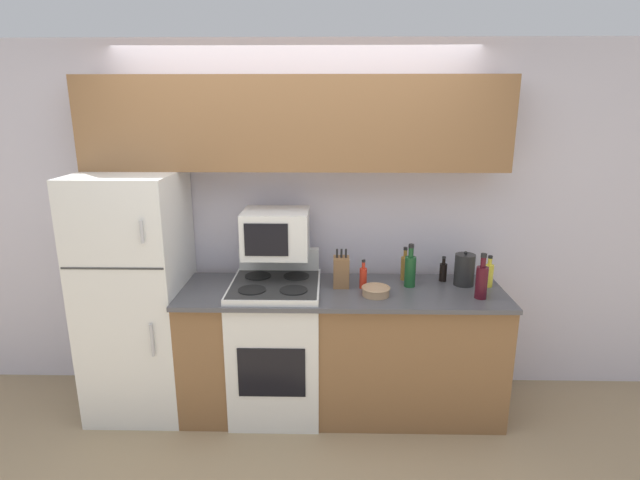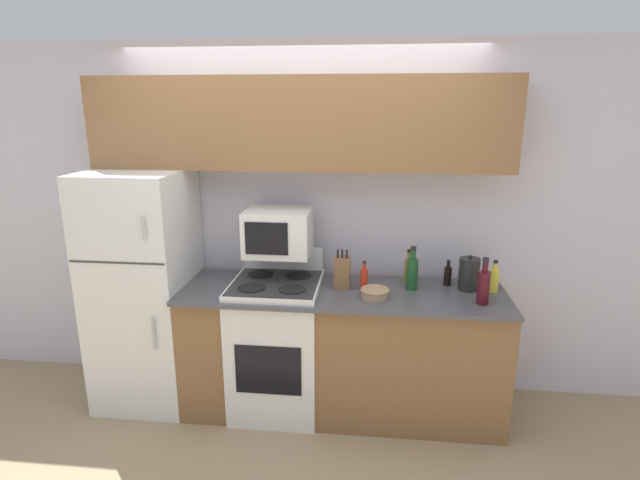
{
  "view_description": "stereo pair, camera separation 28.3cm",
  "coord_description": "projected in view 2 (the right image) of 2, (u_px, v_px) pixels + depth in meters",
  "views": [
    {
      "loc": [
        0.24,
        -2.87,
        2.11
      ],
      "look_at": [
        0.18,
        0.28,
        1.26
      ],
      "focal_mm": 28.0,
      "sensor_mm": 36.0,
      "label": 1
    },
    {
      "loc": [
        0.52,
        -2.85,
        2.11
      ],
      "look_at": [
        0.18,
        0.28,
        1.26
      ],
      "focal_mm": 28.0,
      "sensor_mm": 36.0,
      "label": 2
    }
  ],
  "objects": [
    {
      "name": "bottle_vinegar",
      "position": [
        408.0,
        269.0,
        3.48
      ],
      "size": [
        0.06,
        0.06,
        0.24
      ],
      "color": "olive",
      "rests_on": "lower_cabinets"
    },
    {
      "name": "stove",
      "position": [
        277.0,
        343.0,
        3.52
      ],
      "size": [
        0.6,
        0.65,
        1.11
      ],
      "color": "white",
      "rests_on": "ground_plane"
    },
    {
      "name": "refrigerator",
      "position": [
        145.0,
        289.0,
        3.56
      ],
      "size": [
        0.65,
        0.71,
        1.69
      ],
      "color": "white",
      "rests_on": "ground_plane"
    },
    {
      "name": "bowl",
      "position": [
        375.0,
        293.0,
        3.22
      ],
      "size": [
        0.19,
        0.19,
        0.06
      ],
      "color": "tan",
      "rests_on": "lower_cabinets"
    },
    {
      "name": "bottle_wine_red",
      "position": [
        484.0,
        286.0,
        3.1
      ],
      "size": [
        0.08,
        0.08,
        0.3
      ],
      "color": "#470F19",
      "rests_on": "lower_cabinets"
    },
    {
      "name": "upper_cabinets",
      "position": [
        298.0,
        123.0,
        3.33
      ],
      "size": [
        2.83,
        0.31,
        0.61
      ],
      "color": "brown",
      "rests_on": "refrigerator"
    },
    {
      "name": "knife_block",
      "position": [
        342.0,
        272.0,
        3.38
      ],
      "size": [
        0.11,
        0.11,
        0.27
      ],
      "color": "brown",
      "rests_on": "lower_cabinets"
    },
    {
      "name": "wall_back",
      "position": [
        303.0,
        222.0,
        3.69
      ],
      "size": [
        8.0,
        0.05,
        2.55
      ],
      "color": "silver",
      "rests_on": "ground_plane"
    },
    {
      "name": "ground_plane",
      "position": [
        289.0,
        431.0,
        3.34
      ],
      "size": [
        12.0,
        12.0,
        0.0
      ],
      "primitive_type": "plane",
      "color": "tan"
    },
    {
      "name": "microwave",
      "position": [
        278.0,
        232.0,
        3.42
      ],
      "size": [
        0.44,
        0.37,
        0.31
      ],
      "color": "white",
      "rests_on": "stove"
    },
    {
      "name": "bottle_soy_sauce",
      "position": [
        448.0,
        275.0,
        3.44
      ],
      "size": [
        0.05,
        0.05,
        0.18
      ],
      "color": "black",
      "rests_on": "lower_cabinets"
    },
    {
      "name": "bottle_wine_green",
      "position": [
        412.0,
        273.0,
        3.34
      ],
      "size": [
        0.08,
        0.08,
        0.3
      ],
      "color": "#194C23",
      "rests_on": "lower_cabinets"
    },
    {
      "name": "bottle_cooking_spray",
      "position": [
        494.0,
        280.0,
        3.3
      ],
      "size": [
        0.06,
        0.06,
        0.22
      ],
      "color": "gold",
      "rests_on": "lower_cabinets"
    },
    {
      "name": "bottle_hot_sauce",
      "position": [
        364.0,
        278.0,
        3.35
      ],
      "size": [
        0.05,
        0.05,
        0.2
      ],
      "color": "red",
      "rests_on": "lower_cabinets"
    },
    {
      "name": "lower_cabinets",
      "position": [
        342.0,
        350.0,
        3.49
      ],
      "size": [
        2.18,
        0.67,
        0.91
      ],
      "color": "brown",
      "rests_on": "ground_plane"
    },
    {
      "name": "kettle",
      "position": [
        469.0,
        274.0,
        3.34
      ],
      "size": [
        0.14,
        0.14,
        0.24
      ],
      "color": "black",
      "rests_on": "lower_cabinets"
    }
  ]
}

